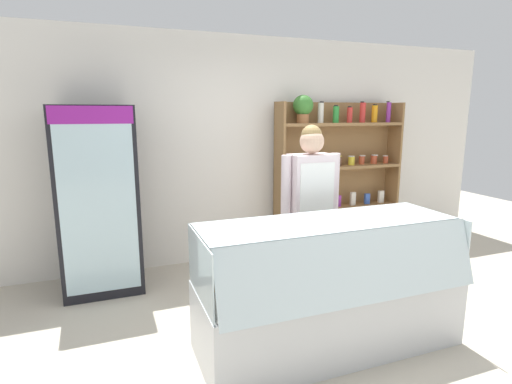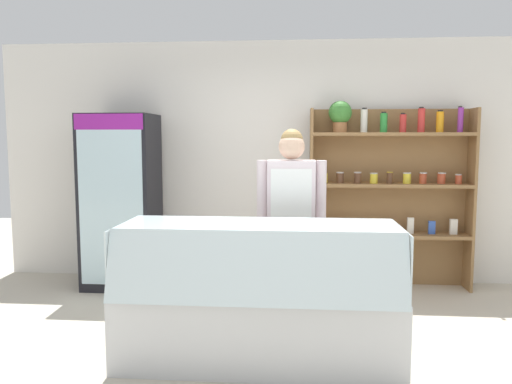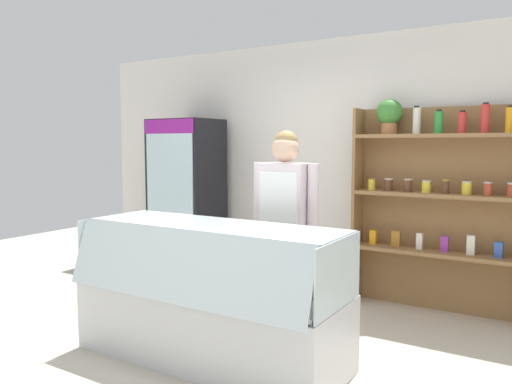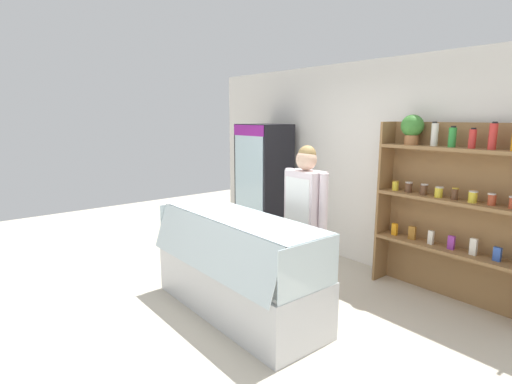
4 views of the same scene
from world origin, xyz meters
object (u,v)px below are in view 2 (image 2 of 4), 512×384
Objects in this scene: deli_display_case at (259,318)px; shop_clerk at (291,210)px; shelving_unit at (385,184)px; drinks_fridge at (121,201)px.

deli_display_case is 1.04m from shop_clerk.
shelving_unit reaches higher than deli_display_case.
drinks_fridge is 2.10m from shop_clerk.
drinks_fridge reaches higher than shop_clerk.
deli_display_case is (-1.22, -1.95, -0.82)m from shelving_unit.
deli_display_case is (1.63, -1.72, -0.63)m from drinks_fridge.
drinks_fridge is at bearing -175.32° from shelving_unit.
shelving_unit reaches higher than drinks_fridge.
shelving_unit is (2.85, 0.23, 0.19)m from drinks_fridge.
shelving_unit is 1.00× the size of deli_display_case.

